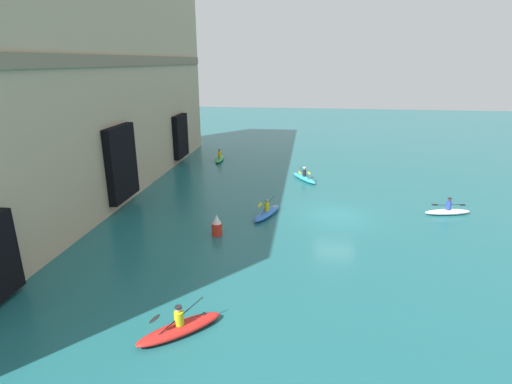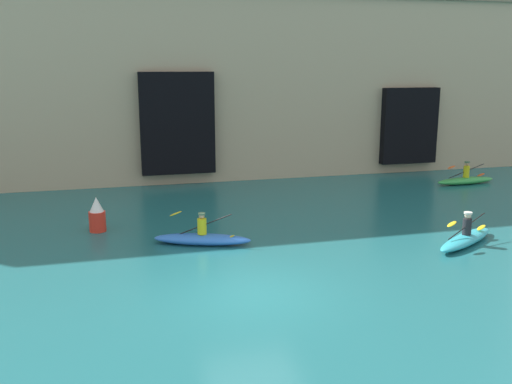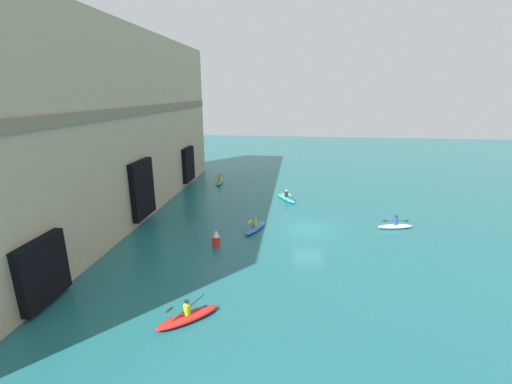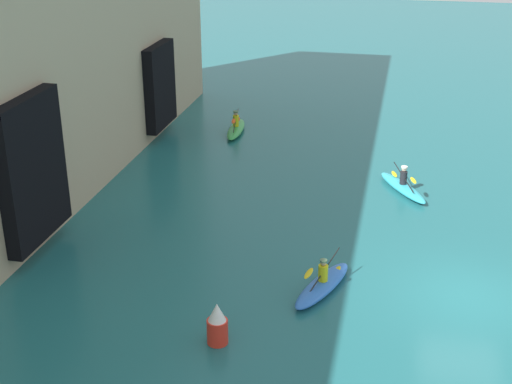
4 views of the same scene
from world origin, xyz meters
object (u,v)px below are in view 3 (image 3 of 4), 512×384
at_px(kayak_white, 395,226).
at_px(marker_buoy, 216,239).
at_px(kayak_green, 220,182).
at_px(kayak_cyan, 286,198).
at_px(kayak_blue, 255,227).
at_px(kayak_red, 188,317).

relative_size(kayak_white, marker_buoy, 2.45).
bearing_deg(marker_buoy, kayak_white, -70.00).
bearing_deg(kayak_green, kayak_cyan, -128.81).
distance_m(kayak_cyan, kayak_green, 10.09).
relative_size(kayak_cyan, kayak_green, 0.99).
bearing_deg(kayak_white, kayak_blue, -3.42).
xyz_separation_m(kayak_blue, kayak_green, (14.00, 6.12, 0.00)).
bearing_deg(kayak_red, kayak_cyan, 36.57).
bearing_deg(kayak_green, marker_buoy, -172.10).
distance_m(kayak_blue, marker_buoy, 4.09).
distance_m(kayak_cyan, kayak_red, 20.37).
relative_size(kayak_white, kayak_green, 0.93).
height_order(kayak_white, kayak_green, kayak_green).
relative_size(kayak_cyan, marker_buoy, 2.61).
bearing_deg(marker_buoy, kayak_cyan, -21.81).
distance_m(kayak_white, kayak_green, 21.32).
xyz_separation_m(kayak_blue, marker_buoy, (-3.27, 2.43, 0.35)).
height_order(kayak_cyan, kayak_green, kayak_green).
height_order(kayak_blue, kayak_cyan, kayak_blue).
bearing_deg(marker_buoy, kayak_green, 12.05).
bearing_deg(kayak_cyan, marker_buoy, -53.23).
bearing_deg(kayak_blue, kayak_white, 118.84).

